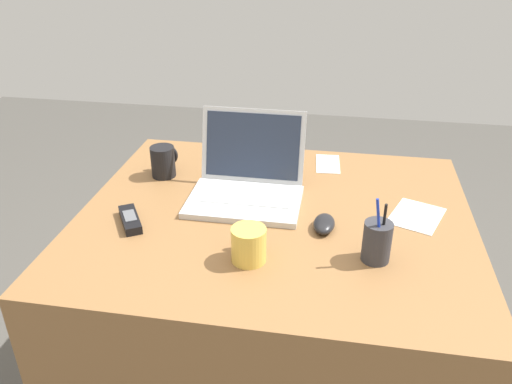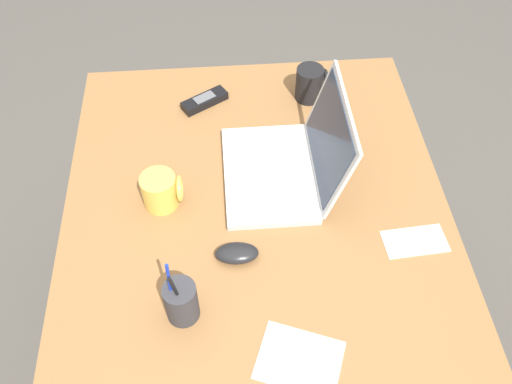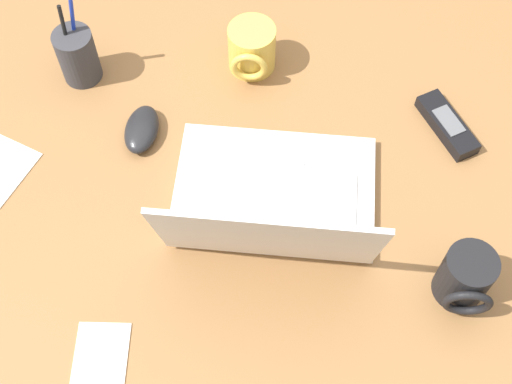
{
  "view_description": "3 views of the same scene",
  "coord_description": "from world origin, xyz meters",
  "px_view_note": "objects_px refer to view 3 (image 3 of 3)",
  "views": [
    {
      "loc": [
        0.16,
        -1.27,
        1.51
      ],
      "look_at": [
        -0.06,
        0.06,
        0.79
      ],
      "focal_mm": 36.39,
      "sensor_mm": 36.0,
      "label": 1
    },
    {
      "loc": [
        0.82,
        -0.07,
        1.83
      ],
      "look_at": [
        -0.01,
        -0.0,
        0.8
      ],
      "focal_mm": 38.52,
      "sensor_mm": 36.0,
      "label": 2
    },
    {
      "loc": [
        -0.12,
        0.62,
        1.77
      ],
      "look_at": [
        -0.07,
        0.07,
        0.8
      ],
      "focal_mm": 49.07,
      "sensor_mm": 36.0,
      "label": 3
    }
  ],
  "objects_px": {
    "coffee_mug_white": "(252,49)",
    "coffee_mug_tall": "(465,279)",
    "pen_holder": "(77,55)",
    "cordless_phone": "(447,125)",
    "computer_mouse": "(142,129)",
    "laptop": "(272,204)"
  },
  "relations": [
    {
      "from": "cordless_phone",
      "to": "computer_mouse",
      "type": "bearing_deg",
      "value": 6.77
    },
    {
      "from": "coffee_mug_white",
      "to": "cordless_phone",
      "type": "relative_size",
      "value": 0.7
    },
    {
      "from": "laptop",
      "to": "computer_mouse",
      "type": "distance_m",
      "value": 0.28
    },
    {
      "from": "coffee_mug_tall",
      "to": "computer_mouse",
      "type": "bearing_deg",
      "value": -24.53
    },
    {
      "from": "computer_mouse",
      "to": "cordless_phone",
      "type": "relative_size",
      "value": 0.72
    },
    {
      "from": "coffee_mug_white",
      "to": "cordless_phone",
      "type": "height_order",
      "value": "coffee_mug_white"
    },
    {
      "from": "laptop",
      "to": "coffee_mug_tall",
      "type": "xyz_separation_m",
      "value": [
        -0.29,
        0.1,
        0.0
      ]
    },
    {
      "from": "coffee_mug_white",
      "to": "coffee_mug_tall",
      "type": "distance_m",
      "value": 0.55
    },
    {
      "from": "laptop",
      "to": "coffee_mug_tall",
      "type": "distance_m",
      "value": 0.31
    },
    {
      "from": "computer_mouse",
      "to": "cordless_phone",
      "type": "xyz_separation_m",
      "value": [
        -0.53,
        -0.06,
        -0.0
      ]
    },
    {
      "from": "coffee_mug_white",
      "to": "pen_holder",
      "type": "xyz_separation_m",
      "value": [
        0.31,
        0.05,
        0.01
      ]
    },
    {
      "from": "cordless_phone",
      "to": "pen_holder",
      "type": "bearing_deg",
      "value": -5.13
    },
    {
      "from": "coffee_mug_white",
      "to": "pen_holder",
      "type": "bearing_deg",
      "value": 9.47
    },
    {
      "from": "computer_mouse",
      "to": "coffee_mug_tall",
      "type": "xyz_separation_m",
      "value": [
        -0.53,
        0.24,
        0.03
      ]
    },
    {
      "from": "cordless_phone",
      "to": "pen_holder",
      "type": "relative_size",
      "value": 0.78
    },
    {
      "from": "coffee_mug_tall",
      "to": "pen_holder",
      "type": "xyz_separation_m",
      "value": [
        0.67,
        -0.37,
        0.0
      ]
    },
    {
      "from": "laptop",
      "to": "pen_holder",
      "type": "height_order",
      "value": "laptop"
    },
    {
      "from": "coffee_mug_white",
      "to": "cordless_phone",
      "type": "bearing_deg",
      "value": 162.66
    },
    {
      "from": "laptop",
      "to": "coffee_mug_white",
      "type": "xyz_separation_m",
      "value": [
        0.06,
        -0.32,
        -0.0
      ]
    },
    {
      "from": "coffee_mug_tall",
      "to": "pen_holder",
      "type": "relative_size",
      "value": 0.57
    },
    {
      "from": "computer_mouse",
      "to": "coffee_mug_tall",
      "type": "relative_size",
      "value": 0.99
    },
    {
      "from": "computer_mouse",
      "to": "cordless_phone",
      "type": "height_order",
      "value": "computer_mouse"
    }
  ]
}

